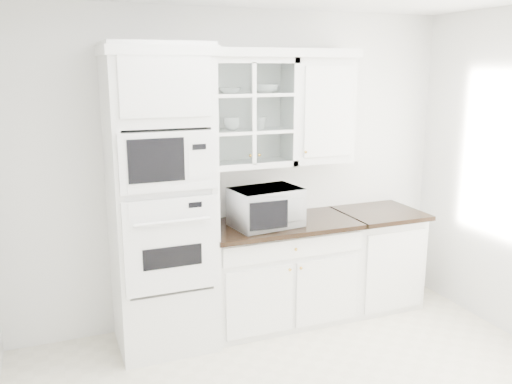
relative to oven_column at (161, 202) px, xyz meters
name	(u,v)px	position (x,y,z in m)	size (l,w,h in m)	color
room_shell	(306,138)	(0.75, -0.99, 0.58)	(4.00, 3.50, 2.70)	white
oven_column	(161,202)	(0.00, 0.00, 0.00)	(0.76, 0.68, 2.40)	white
base_cabinet_run	(279,271)	(1.03, 0.03, -0.74)	(1.32, 0.67, 0.92)	white
extra_base_cabinet	(376,257)	(2.03, 0.03, -0.74)	(0.72, 0.67, 0.92)	white
upper_cabinet_glass	(247,113)	(0.78, 0.17, 0.65)	(0.80, 0.33, 0.90)	white
upper_cabinet_solid	(319,110)	(1.46, 0.17, 0.65)	(0.55, 0.33, 0.90)	white
crown_molding	(235,52)	(0.68, 0.14, 1.14)	(2.14, 0.38, 0.07)	white
countertop_microwave	(265,207)	(0.87, -0.03, -0.12)	(0.56, 0.46, 0.32)	white
bowl_a	(229,91)	(0.63, 0.17, 0.83)	(0.19, 0.19, 0.05)	white
bowl_b	(265,89)	(0.94, 0.17, 0.84)	(0.22, 0.22, 0.07)	white
cup_a	(232,124)	(0.65, 0.18, 0.56)	(0.14, 0.14, 0.11)	white
cup_b	(260,123)	(0.91, 0.18, 0.56)	(0.11, 0.11, 0.10)	white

